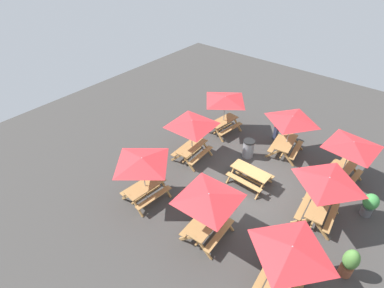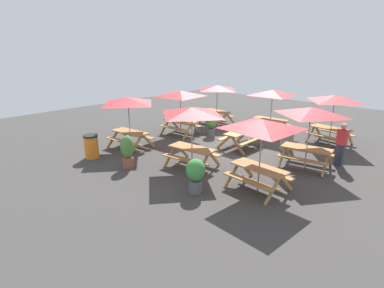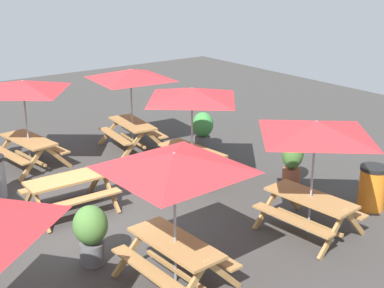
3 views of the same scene
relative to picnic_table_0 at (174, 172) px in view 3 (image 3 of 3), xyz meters
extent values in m
plane|color=#3D3A38|center=(-3.33, -0.08, -1.99)|extent=(29.25, 29.25, 0.00)
cube|color=#A87A44|center=(0.00, 0.00, -1.25)|extent=(1.83, 0.79, 0.05)
cube|color=#A87A44|center=(0.03, -0.55, -1.54)|extent=(1.81, 0.35, 0.04)
cube|color=#A87A44|center=(-0.03, 0.55, -1.54)|extent=(1.81, 0.35, 0.04)
cube|color=#A87A44|center=(-0.76, -0.40, -1.62)|extent=(0.10, 0.80, 0.81)
cube|color=#A87A44|center=(-0.80, 0.32, -1.62)|extent=(0.10, 0.80, 0.81)
cube|color=#A87A44|center=(0.76, 0.40, -1.62)|extent=(0.10, 0.80, 0.81)
cube|color=#A87A44|center=(0.00, 0.00, -1.77)|extent=(1.56, 0.15, 0.06)
cylinder|color=gray|center=(0.00, 0.00, -0.84)|extent=(0.04, 0.04, 2.30)
pyramid|color=red|center=(0.00, 0.00, 0.17)|extent=(2.82, 2.82, 0.28)
cube|color=#A87A44|center=(-3.49, 2.95, -1.25)|extent=(1.86, 0.86, 0.05)
cube|color=#A87A44|center=(-3.44, 2.40, -1.54)|extent=(1.82, 0.42, 0.04)
cube|color=#A87A44|center=(-3.54, 3.50, -1.54)|extent=(1.82, 0.42, 0.04)
cube|color=#A87A44|center=(-4.23, 2.52, -1.62)|extent=(0.13, 0.80, 0.81)
cube|color=#A87A44|center=(-4.30, 3.24, -1.62)|extent=(0.13, 0.80, 0.81)
cube|color=#A87A44|center=(-2.68, 2.66, -1.62)|extent=(0.13, 0.80, 0.81)
cube|color=#A87A44|center=(-2.75, 3.39, -1.62)|extent=(0.13, 0.80, 0.81)
cube|color=#A87A44|center=(-3.49, 2.95, -1.77)|extent=(1.56, 0.21, 0.06)
cylinder|color=gray|center=(-3.49, 2.95, -0.84)|extent=(0.04, 0.04, 2.30)
pyramid|color=red|center=(-3.49, 2.95, 0.17)|extent=(2.17, 2.17, 0.28)
cube|color=#A87A44|center=(-6.71, 0.05, -1.25)|extent=(1.88, 0.94, 0.05)
cube|color=#A87A44|center=(-6.64, -0.50, -1.54)|extent=(1.82, 0.50, 0.04)
cube|color=#A87A44|center=(-6.79, 0.59, -1.54)|extent=(1.82, 0.50, 0.04)
cube|color=#A87A44|center=(-7.44, -0.42, -1.62)|extent=(0.17, 0.80, 0.81)
cube|color=#A87A44|center=(-7.53, 0.31, -1.62)|extent=(0.17, 0.80, 0.81)
cube|color=#A87A44|center=(-5.89, -0.21, -1.62)|extent=(0.17, 0.80, 0.81)
cube|color=#A87A44|center=(-5.99, 0.52, -1.62)|extent=(0.17, 0.80, 0.81)
cube|color=#A87A44|center=(-6.71, 0.05, -1.77)|extent=(1.56, 0.28, 0.06)
cylinder|color=gray|center=(-6.71, 0.05, -0.84)|extent=(0.04, 0.04, 2.30)
pyramid|color=red|center=(-6.71, 0.05, 0.17)|extent=(2.25, 2.25, 0.28)
cube|color=#A87A44|center=(-6.38, 2.98, -1.25)|extent=(1.86, 0.86, 0.05)
cube|color=#A87A44|center=(-6.43, 2.43, -1.54)|extent=(1.82, 0.43, 0.04)
cube|color=#A87A44|center=(-6.33, 3.53, -1.54)|extent=(1.82, 0.43, 0.04)
cube|color=#A87A44|center=(-7.19, 2.69, -1.62)|extent=(0.13, 0.80, 0.81)
cube|color=#A87A44|center=(-7.13, 3.41, -1.62)|extent=(0.13, 0.80, 0.81)
cube|color=#A87A44|center=(-5.64, 2.54, -1.62)|extent=(0.13, 0.80, 0.81)
cube|color=#A87A44|center=(-5.57, 3.27, -1.62)|extent=(0.13, 0.80, 0.81)
cube|color=#A87A44|center=(-6.38, 2.98, -1.77)|extent=(1.56, 0.21, 0.06)
cylinder|color=gray|center=(-6.38, 2.98, -0.84)|extent=(0.04, 0.04, 2.30)
pyramid|color=red|center=(-6.38, 2.98, 0.17)|extent=(2.82, 2.82, 0.28)
cube|color=#A87A44|center=(0.14, 3.13, -1.25)|extent=(1.85, 0.85, 0.05)
cube|color=#A87A44|center=(0.18, 2.59, -1.54)|extent=(1.82, 0.42, 0.04)
cube|color=#A87A44|center=(0.09, 3.68, -1.54)|extent=(1.82, 0.42, 0.04)
cube|color=#A87A44|center=(-0.61, 2.70, -1.62)|extent=(0.13, 0.80, 0.81)
cube|color=#A87A44|center=(-0.67, 3.43, -1.62)|extent=(0.13, 0.80, 0.81)
cube|color=#A87A44|center=(0.95, 2.84, -1.62)|extent=(0.13, 0.80, 0.81)
cube|color=#A87A44|center=(0.88, 3.56, -1.62)|extent=(0.13, 0.80, 0.81)
cube|color=#A87A44|center=(0.14, 3.13, -1.77)|extent=(1.56, 0.21, 0.06)
cylinder|color=gray|center=(0.14, 3.13, -0.84)|extent=(0.04, 0.04, 2.30)
pyramid|color=red|center=(0.14, 3.13, 0.17)|extent=(2.17, 2.17, 0.28)
cube|color=#A87A44|center=(-3.59, -0.24, -1.25)|extent=(0.74, 1.81, 0.05)
cube|color=#A87A44|center=(-3.04, -0.25, -1.54)|extent=(0.30, 1.80, 0.04)
cube|color=#A87A44|center=(-4.14, -0.23, -1.54)|extent=(0.30, 1.80, 0.04)
cube|color=#A87A44|center=(-3.24, -1.03, -1.62)|extent=(0.80, 0.08, 0.81)
cube|color=#A87A44|center=(-3.97, -1.01, -1.62)|extent=(0.80, 0.08, 0.81)
cube|color=#A87A44|center=(-3.21, 0.53, -1.62)|extent=(0.80, 0.08, 0.81)
cube|color=#A87A44|center=(-3.94, 0.55, -1.62)|extent=(0.80, 0.08, 0.81)
cube|color=#A87A44|center=(-3.59, -0.24, -1.77)|extent=(0.10, 1.56, 0.06)
cylinder|color=orange|center=(0.22, 5.03, -1.54)|extent=(0.56, 0.56, 0.90)
cylinder|color=black|center=(0.22, 5.03, -1.05)|extent=(0.59, 0.59, 0.08)
cylinder|color=#59595B|center=(-1.37, -0.84, -1.79)|extent=(0.44, 0.44, 0.40)
ellipsoid|color=#4C7F38|center=(-1.37, -0.84, -1.23)|extent=(0.61, 0.61, 0.71)
cylinder|color=#935138|center=(-1.76, 4.66, -1.79)|extent=(0.44, 0.44, 0.40)
ellipsoid|color=#4C7F38|center=(-1.76, 4.66, -1.16)|extent=(0.52, 0.52, 0.86)
cylinder|color=#59595B|center=(-5.04, 4.49, -1.79)|extent=(0.44, 0.44, 0.40)
ellipsoid|color=#3D8C42|center=(-5.04, 4.49, -1.23)|extent=(0.60, 0.60, 0.71)
camera|label=1|loc=(5.99, 4.17, 7.87)|focal=28.00mm
camera|label=2|loc=(-10.71, 10.88, 2.32)|focal=28.00mm
camera|label=3|loc=(6.38, -4.42, 3.08)|focal=50.00mm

